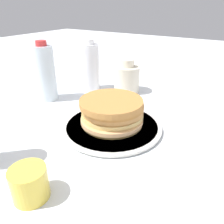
{
  "coord_description": "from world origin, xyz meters",
  "views": [
    {
      "loc": [
        -0.46,
        -0.32,
        0.34
      ],
      "look_at": [
        0.02,
        -0.02,
        0.05
      ],
      "focal_mm": 35.0,
      "sensor_mm": 36.0,
      "label": 1
    }
  ],
  "objects_px": {
    "juice_glass": "(30,183)",
    "cream_jug": "(127,78)",
    "pancake_stack": "(112,112)",
    "water_bottle_mid": "(45,73)",
    "water_bottle_far": "(91,67)",
    "plate": "(112,126)"
  },
  "relations": [
    {
      "from": "juice_glass",
      "to": "cream_jug",
      "type": "xyz_separation_m",
      "value": [
        0.59,
        0.12,
        0.03
      ]
    },
    {
      "from": "pancake_stack",
      "to": "water_bottle_mid",
      "type": "xyz_separation_m",
      "value": [
        0.05,
        0.33,
        0.05
      ]
    },
    {
      "from": "pancake_stack",
      "to": "water_bottle_far",
      "type": "bearing_deg",
      "value": 47.48
    },
    {
      "from": "juice_glass",
      "to": "water_bottle_mid",
      "type": "xyz_separation_m",
      "value": [
        0.36,
        0.33,
        0.07
      ]
    },
    {
      "from": "juice_glass",
      "to": "water_bottle_far",
      "type": "xyz_separation_m",
      "value": [
        0.53,
        0.26,
        0.06
      ]
    },
    {
      "from": "cream_jug",
      "to": "water_bottle_mid",
      "type": "height_order",
      "value": "water_bottle_mid"
    },
    {
      "from": "pancake_stack",
      "to": "cream_jug",
      "type": "xyz_separation_m",
      "value": [
        0.29,
        0.11,
        0.0
      ]
    },
    {
      "from": "water_bottle_mid",
      "to": "water_bottle_far",
      "type": "bearing_deg",
      "value": -23.15
    },
    {
      "from": "plate",
      "to": "water_bottle_far",
      "type": "distance_m",
      "value": 0.35
    },
    {
      "from": "plate",
      "to": "water_bottle_mid",
      "type": "relative_size",
      "value": 1.34
    },
    {
      "from": "plate",
      "to": "juice_glass",
      "type": "xyz_separation_m",
      "value": [
        -0.3,
        -0.01,
        0.03
      ]
    },
    {
      "from": "water_bottle_far",
      "to": "water_bottle_mid",
      "type": "bearing_deg",
      "value": 156.85
    },
    {
      "from": "pancake_stack",
      "to": "juice_glass",
      "type": "relative_size",
      "value": 2.77
    },
    {
      "from": "plate",
      "to": "cream_jug",
      "type": "relative_size",
      "value": 2.16
    },
    {
      "from": "plate",
      "to": "cream_jug",
      "type": "bearing_deg",
      "value": 20.81
    },
    {
      "from": "plate",
      "to": "cream_jug",
      "type": "distance_m",
      "value": 0.31
    },
    {
      "from": "juice_glass",
      "to": "cream_jug",
      "type": "relative_size",
      "value": 0.52
    },
    {
      "from": "juice_glass",
      "to": "water_bottle_mid",
      "type": "height_order",
      "value": "water_bottle_mid"
    },
    {
      "from": "water_bottle_mid",
      "to": "juice_glass",
      "type": "bearing_deg",
      "value": -136.79
    },
    {
      "from": "plate",
      "to": "water_bottle_far",
      "type": "bearing_deg",
      "value": 47.39
    },
    {
      "from": "pancake_stack",
      "to": "water_bottle_far",
      "type": "relative_size",
      "value": 0.94
    },
    {
      "from": "cream_jug",
      "to": "juice_glass",
      "type": "bearing_deg",
      "value": -168.89
    }
  ]
}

